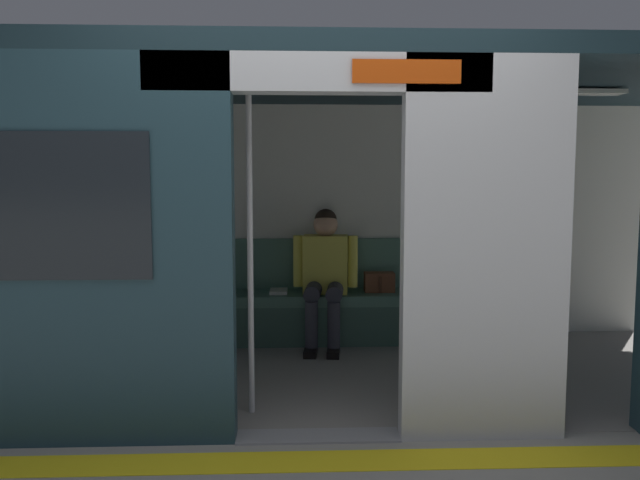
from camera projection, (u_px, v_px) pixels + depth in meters
ground_plane at (318, 437)px, 3.49m from camera, size 60.00×60.00×0.00m
platform_edge_strip at (320, 461)px, 3.19m from camera, size 8.00×0.24×0.01m
train_car at (304, 177)px, 4.42m from camera, size 6.40×2.51×2.19m
bench_seat at (309, 305)px, 5.44m from camera, size 2.47×0.44×0.43m
person_seated at (325, 269)px, 5.36m from camera, size 0.55×0.70×1.16m
handbag at (379, 282)px, 5.51m from camera, size 0.26×0.15×0.17m
book at (279, 291)px, 5.45m from camera, size 0.15×0.22×0.03m
grab_pole_door at (250, 246)px, 3.75m from camera, size 0.04×0.04×2.05m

